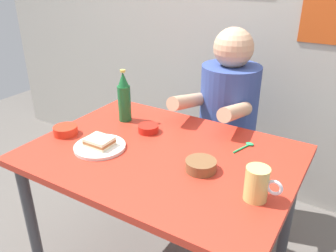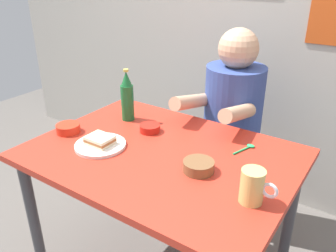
{
  "view_description": "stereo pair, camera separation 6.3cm",
  "coord_description": "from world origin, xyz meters",
  "px_view_note": "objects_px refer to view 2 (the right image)",
  "views": [
    {
      "loc": [
        0.68,
        -1.07,
        1.46
      ],
      "look_at": [
        0.0,
        0.05,
        0.84
      ],
      "focal_mm": 36.89,
      "sensor_mm": 36.0,
      "label": 1
    },
    {
      "loc": [
        0.74,
        -1.03,
        1.46
      ],
      "look_at": [
        0.0,
        0.05,
        0.84
      ],
      "focal_mm": 36.89,
      "sensor_mm": 36.0,
      "label": 2
    }
  ],
  "objects_px": {
    "sambal_bowl_red": "(150,128)",
    "stool": "(228,168)",
    "dining_table": "(162,170)",
    "beer_mug": "(253,186)",
    "person_seated": "(233,104)",
    "sandwich": "(100,140)",
    "plate_orange": "(100,145)",
    "beer_bottle": "(127,97)"
  },
  "relations": [
    {
      "from": "person_seated",
      "to": "beer_bottle",
      "type": "relative_size",
      "value": 2.75
    },
    {
      "from": "beer_mug",
      "to": "sandwich",
      "type": "bearing_deg",
      "value": -179.6
    },
    {
      "from": "sandwich",
      "to": "beer_mug",
      "type": "bearing_deg",
      "value": 0.4
    },
    {
      "from": "beer_mug",
      "to": "sambal_bowl_red",
      "type": "bearing_deg",
      "value": 158.48
    },
    {
      "from": "person_seated",
      "to": "sandwich",
      "type": "distance_m",
      "value": 0.78
    },
    {
      "from": "person_seated",
      "to": "sandwich",
      "type": "height_order",
      "value": "person_seated"
    },
    {
      "from": "sandwich",
      "to": "plate_orange",
      "type": "bearing_deg",
      "value": 180.0
    },
    {
      "from": "person_seated",
      "to": "beer_mug",
      "type": "height_order",
      "value": "person_seated"
    },
    {
      "from": "dining_table",
      "to": "person_seated",
      "type": "height_order",
      "value": "person_seated"
    },
    {
      "from": "stool",
      "to": "beer_bottle",
      "type": "distance_m",
      "value": 0.78
    },
    {
      "from": "dining_table",
      "to": "beer_bottle",
      "type": "distance_m",
      "value": 0.43
    },
    {
      "from": "person_seated",
      "to": "beer_bottle",
      "type": "xyz_separation_m",
      "value": [
        -0.37,
        -0.44,
        0.09
      ]
    },
    {
      "from": "beer_bottle",
      "to": "sambal_bowl_red",
      "type": "xyz_separation_m",
      "value": [
        0.18,
        -0.05,
        -0.1
      ]
    },
    {
      "from": "sandwich",
      "to": "sambal_bowl_red",
      "type": "distance_m",
      "value": 0.26
    },
    {
      "from": "dining_table",
      "to": "stool",
      "type": "height_order",
      "value": "dining_table"
    },
    {
      "from": "plate_orange",
      "to": "sandwich",
      "type": "height_order",
      "value": "sandwich"
    },
    {
      "from": "sambal_bowl_red",
      "to": "stool",
      "type": "bearing_deg",
      "value": 68.39
    },
    {
      "from": "plate_orange",
      "to": "sambal_bowl_red",
      "type": "relative_size",
      "value": 2.29
    },
    {
      "from": "dining_table",
      "to": "beer_mug",
      "type": "bearing_deg",
      "value": -13.66
    },
    {
      "from": "plate_orange",
      "to": "sandwich",
      "type": "bearing_deg",
      "value": 0.0
    },
    {
      "from": "stool",
      "to": "dining_table",
      "type": "bearing_deg",
      "value": -93.87
    },
    {
      "from": "dining_table",
      "to": "person_seated",
      "type": "distance_m",
      "value": 0.63
    },
    {
      "from": "stool",
      "to": "beer_mug",
      "type": "xyz_separation_m",
      "value": [
        0.4,
        -0.74,
        0.45
      ]
    },
    {
      "from": "dining_table",
      "to": "stool",
      "type": "distance_m",
      "value": 0.7
    },
    {
      "from": "stool",
      "to": "beer_bottle",
      "type": "bearing_deg",
      "value": -129.81
    },
    {
      "from": "plate_orange",
      "to": "beer_mug",
      "type": "distance_m",
      "value": 0.69
    },
    {
      "from": "sambal_bowl_red",
      "to": "sandwich",
      "type": "bearing_deg",
      "value": -109.98
    },
    {
      "from": "plate_orange",
      "to": "beer_bottle",
      "type": "height_order",
      "value": "beer_bottle"
    },
    {
      "from": "sandwich",
      "to": "beer_bottle",
      "type": "height_order",
      "value": "beer_bottle"
    },
    {
      "from": "dining_table",
      "to": "beer_bottle",
      "type": "xyz_separation_m",
      "value": [
        -0.33,
        0.18,
        0.21
      ]
    },
    {
      "from": "sandwich",
      "to": "sambal_bowl_red",
      "type": "xyz_separation_m",
      "value": [
        0.09,
        0.24,
        -0.01
      ]
    },
    {
      "from": "beer_bottle",
      "to": "sambal_bowl_red",
      "type": "relative_size",
      "value": 2.73
    },
    {
      "from": "stool",
      "to": "sandwich",
      "type": "xyz_separation_m",
      "value": [
        -0.29,
        -0.74,
        0.42
      ]
    },
    {
      "from": "stool",
      "to": "plate_orange",
      "type": "distance_m",
      "value": 0.89
    },
    {
      "from": "plate_orange",
      "to": "sandwich",
      "type": "distance_m",
      "value": 0.02
    },
    {
      "from": "dining_table",
      "to": "stool",
      "type": "relative_size",
      "value": 2.44
    },
    {
      "from": "beer_mug",
      "to": "stool",
      "type": "bearing_deg",
      "value": 118.38
    },
    {
      "from": "stool",
      "to": "sambal_bowl_red",
      "type": "distance_m",
      "value": 0.68
    },
    {
      "from": "beer_bottle",
      "to": "beer_mug",
      "type": "bearing_deg",
      "value": -20.38
    },
    {
      "from": "dining_table",
      "to": "beer_mug",
      "type": "distance_m",
      "value": 0.48
    },
    {
      "from": "beer_mug",
      "to": "beer_bottle",
      "type": "xyz_separation_m",
      "value": [
        -0.77,
        0.29,
        0.06
      ]
    },
    {
      "from": "stool",
      "to": "sambal_bowl_red",
      "type": "height_order",
      "value": "sambal_bowl_red"
    }
  ]
}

